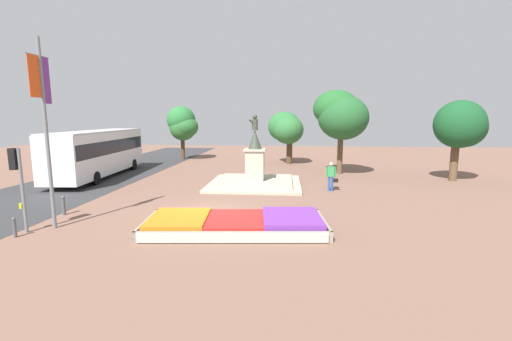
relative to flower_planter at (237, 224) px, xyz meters
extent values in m
plane|color=brown|center=(-1.57, 2.32, -0.25)|extent=(76.73, 76.73, 0.00)
cube|color=#333335|center=(-11.96, 2.32, -0.25)|extent=(7.22, 67.14, 0.01)
cube|color=#38281C|center=(-0.06, 0.05, -0.07)|extent=(7.06, 3.37, 0.36)
cube|color=gray|center=(0.07, -1.38, -0.05)|extent=(7.02, 0.72, 0.40)
cube|color=gray|center=(-0.18, 1.49, -0.05)|extent=(7.02, 0.72, 0.40)
cube|color=gray|center=(-3.51, -0.25, -0.05)|extent=(0.36, 2.97, 0.40)
cube|color=gray|center=(3.40, 0.36, -0.05)|extent=(0.36, 2.97, 0.40)
cube|color=orange|center=(-2.26, -0.14, 0.19)|extent=(2.43, 2.76, 0.17)
cube|color=red|center=(-0.06, 0.05, 0.16)|extent=(2.43, 2.76, 0.11)
cube|color=#72339E|center=(2.15, 0.25, 0.22)|extent=(2.43, 2.76, 0.22)
cube|color=#B2BCAD|center=(0.07, -1.43, -0.05)|extent=(6.68, 0.79, 0.32)
cube|color=#B2A893|center=(-0.10, 9.12, -0.17)|extent=(5.87, 5.87, 0.17)
cube|color=#B1A793|center=(-0.10, 9.12, 0.00)|extent=(4.82, 4.82, 0.17)
cube|color=#B2A893|center=(-0.10, 9.12, 1.04)|extent=(1.17, 1.17, 1.91)
cube|color=#B2A893|center=(-0.10, 9.12, 2.05)|extent=(1.38, 1.38, 0.12)
cone|color=#384233|center=(-0.10, 9.12, 2.71)|extent=(0.87, 0.87, 1.19)
cylinder|color=#384233|center=(-0.10, 9.12, 3.65)|extent=(0.37, 0.37, 0.69)
sphere|color=#384233|center=(-0.10, 9.12, 4.15)|extent=(0.30, 0.30, 0.30)
cylinder|color=#384233|center=(-0.25, 8.95, 3.79)|extent=(0.46, 0.52, 0.45)
cylinder|color=slate|center=(-7.96, -1.00, 1.37)|extent=(0.12, 0.12, 3.23)
cube|color=black|center=(-8.16, -1.02, 2.58)|extent=(0.27, 0.30, 0.80)
cylinder|color=red|center=(-8.30, -1.03, 2.85)|extent=(0.04, 0.14, 0.14)
cylinder|color=#543E08|center=(-8.30, -1.03, 2.58)|extent=(0.04, 0.14, 0.14)
cylinder|color=#0D4211|center=(-8.30, -1.03, 2.32)|extent=(0.04, 0.14, 0.14)
cube|color=gold|center=(-8.06, -1.01, 0.80)|extent=(0.12, 0.17, 0.20)
cylinder|color=slate|center=(-7.25, -0.40, 3.40)|extent=(0.14, 0.14, 7.30)
cube|color=#6B2D8C|center=(-7.23, -0.15, 5.49)|extent=(0.04, 0.36, 1.74)
cylinder|color=slate|center=(-7.23, -0.15, 6.36)|extent=(0.06, 0.50, 0.03)
cube|color=#D84C19|center=(-7.26, -0.73, 5.60)|extent=(0.05, 0.53, 1.53)
cylinder|color=slate|center=(-7.26, -0.73, 6.36)|extent=(0.07, 0.68, 0.03)
cube|color=silver|center=(-11.81, 11.11, 1.58)|extent=(3.24, 11.19, 2.97)
cube|color=black|center=(-11.81, 11.11, 2.03)|extent=(3.24, 10.86, 0.95)
cube|color=#AFAFB3|center=(-11.81, 11.11, 3.12)|extent=(3.18, 10.96, 0.10)
cylinder|color=black|center=(-13.20, 14.61, 0.20)|extent=(0.34, 0.92, 0.90)
cylinder|color=black|center=(-10.91, 14.77, 0.20)|extent=(0.34, 0.92, 0.90)
cylinder|color=black|center=(-12.74, 8.00, 0.20)|extent=(0.34, 0.92, 0.90)
cylinder|color=black|center=(-10.46, 8.16, 0.20)|extent=(0.34, 0.92, 0.90)
cylinder|color=#264CA5|center=(4.49, 7.64, 0.18)|extent=(0.13, 0.13, 0.87)
cylinder|color=#264CA5|center=(4.67, 7.62, 0.18)|extent=(0.13, 0.13, 0.87)
cube|color=#338C4C|center=(4.58, 7.63, 0.93)|extent=(0.40, 0.26, 0.62)
cylinder|color=#338C4C|center=(4.34, 7.65, 0.90)|extent=(0.09, 0.09, 0.59)
cylinder|color=#338C4C|center=(4.82, 7.60, 0.90)|extent=(0.09, 0.09, 0.59)
sphere|color=beige|center=(4.58, 7.63, 1.38)|extent=(0.22, 0.22, 0.22)
cube|color=black|center=(4.88, 7.60, 0.40)|extent=(0.29, 0.15, 0.22)
cylinder|color=#4C5156|center=(-7.98, -1.55, 0.07)|extent=(0.12, 0.12, 0.65)
sphere|color=#4C5156|center=(-7.98, -1.55, 0.44)|extent=(0.13, 0.13, 0.13)
cylinder|color=#4C5156|center=(-8.08, 1.41, 0.13)|extent=(0.15, 0.15, 0.76)
sphere|color=#4C5156|center=(-8.08, 1.41, 0.55)|extent=(0.16, 0.16, 0.16)
cylinder|color=brown|center=(6.10, 14.24, 1.40)|extent=(0.42, 0.42, 3.30)
ellipsoid|color=#245D2C|center=(5.81, 14.41, 4.83)|extent=(2.96, 2.55, 2.24)
ellipsoid|color=#235F2A|center=(5.63, 13.88, 4.79)|extent=(3.44, 3.29, 2.75)
ellipsoid|color=#23592B|center=(6.13, 13.53, 4.09)|extent=(3.73, 3.89, 3.30)
cylinder|color=brown|center=(13.53, 11.85, 0.96)|extent=(0.52, 0.52, 2.42)
ellipsoid|color=#1A4925|center=(13.93, 12.16, 3.36)|extent=(2.67, 2.64, 2.62)
ellipsoid|color=#184D26|center=(13.48, 11.43, 3.66)|extent=(3.30, 2.96, 3.20)
ellipsoid|color=#1B4926|center=(14.08, 11.98, 3.45)|extent=(2.81, 2.74, 2.74)
cylinder|color=#4C3823|center=(2.23, 19.85, 0.85)|extent=(0.56, 0.56, 2.20)
ellipsoid|color=#2A6C35|center=(1.73, 20.39, 3.25)|extent=(3.16, 2.87, 2.82)
ellipsoid|color=#2D6B34|center=(2.08, 19.37, 2.98)|extent=(2.86, 3.15, 2.65)
cylinder|color=#4C3823|center=(-8.93, 22.38, 0.97)|extent=(0.41, 0.41, 2.45)
ellipsoid|color=#2A6E35|center=(-8.91, 22.05, 3.85)|extent=(2.88, 3.11, 2.83)
ellipsoid|color=#2B6830|center=(-8.48, 21.79, 3.16)|extent=(2.75, 2.69, 2.22)
ellipsoid|color=#316C2F|center=(-8.68, 21.80, 3.14)|extent=(2.75, 2.60, 2.72)
camera|label=1|loc=(1.88, -12.77, 4.09)|focal=24.00mm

